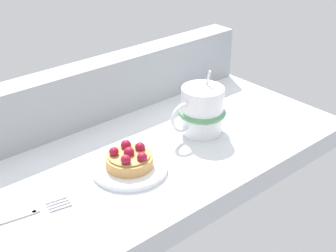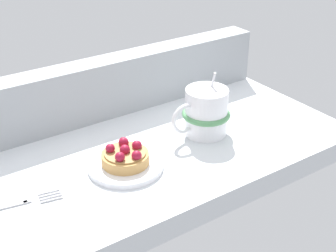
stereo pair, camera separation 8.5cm
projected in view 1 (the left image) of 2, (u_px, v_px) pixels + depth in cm
name	position (u px, v px, depth cm)	size (l,w,h in cm)	color
ground_plane	(144.00, 159.00, 88.64)	(76.85, 38.33, 4.29)	silver
window_rail_back	(92.00, 92.00, 95.61)	(75.31, 5.72, 11.83)	#9EA3A8
dessert_plate	(130.00, 168.00, 81.36)	(12.98, 12.98, 1.01)	white
raspberry_tart	(129.00, 159.00, 80.47)	(8.12, 8.12, 3.62)	tan
coffee_mug	(201.00, 110.00, 91.40)	(12.58, 9.26, 12.21)	white
dessert_fork	(18.00, 216.00, 70.40)	(16.42, 4.57, 0.60)	#B7B7BC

